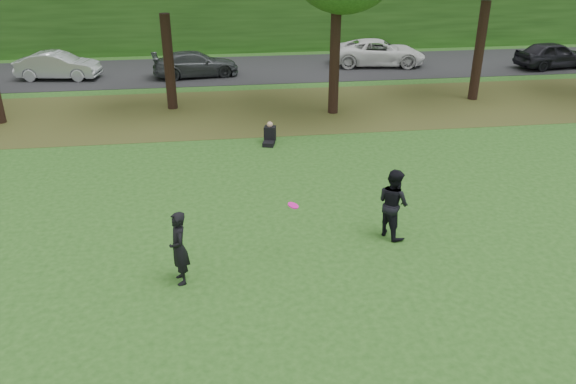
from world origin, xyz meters
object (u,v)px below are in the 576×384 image
Objects in this scene: player_right at (393,203)px; seated_person at (270,136)px; player_left at (179,248)px; frisbee at (293,205)px.

player_right is 7.76m from seated_person.
player_left reaches higher than seated_person.
player_right reaches higher than frisbee.
player_left is at bearing -165.21° from frisbee.
player_left reaches higher than frisbee.
player_left is 0.94× the size of player_right.
seated_person is (-2.44, 7.34, -0.63)m from player_right.
seated_person is (2.97, 8.76, -0.57)m from player_left.
seated_person is at bearing 148.73° from player_left.
player_left is at bearing 79.96° from player_right.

